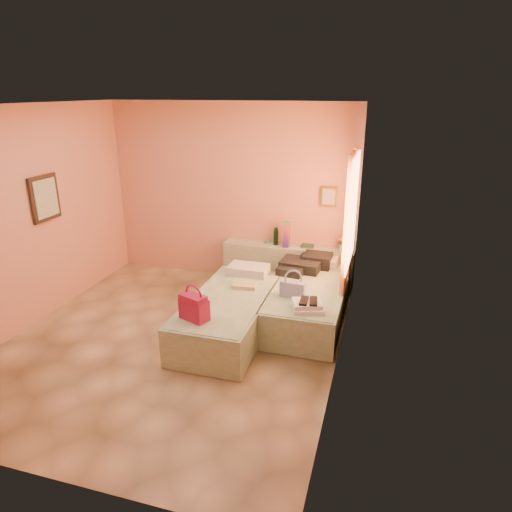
{
  "coord_description": "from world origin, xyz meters",
  "views": [
    {
      "loc": [
        2.37,
        -4.51,
        2.95
      ],
      "look_at": [
        0.81,
        0.85,
        0.91
      ],
      "focal_mm": 32.0,
      "sensor_mm": 36.0,
      "label": 1
    }
  ],
  "objects_px": {
    "water_bottle": "(276,236)",
    "magenta_handbag": "(194,307)",
    "blue_handbag": "(293,289)",
    "towel_stack": "(308,306)",
    "bed_left": "(230,314)",
    "flower_vase": "(343,243)",
    "headboard_ledge": "(288,266)",
    "bed_right": "(309,302)",
    "green_book": "(308,246)"
  },
  "relations": [
    {
      "from": "bed_right",
      "to": "green_book",
      "type": "xyz_separation_m",
      "value": [
        -0.23,
        1.1,
        0.42
      ]
    },
    {
      "from": "headboard_ledge",
      "to": "blue_handbag",
      "type": "bearing_deg",
      "value": -75.32
    },
    {
      "from": "blue_handbag",
      "to": "green_book",
      "type": "bearing_deg",
      "value": 96.46
    },
    {
      "from": "flower_vase",
      "to": "headboard_ledge",
      "type": "bearing_deg",
      "value": -179.22
    },
    {
      "from": "bed_right",
      "to": "blue_handbag",
      "type": "bearing_deg",
      "value": -108.98
    },
    {
      "from": "bed_left",
      "to": "flower_vase",
      "type": "bearing_deg",
      "value": 54.62
    },
    {
      "from": "blue_handbag",
      "to": "towel_stack",
      "type": "xyz_separation_m",
      "value": [
        0.26,
        -0.33,
        -0.05
      ]
    },
    {
      "from": "blue_handbag",
      "to": "towel_stack",
      "type": "height_order",
      "value": "blue_handbag"
    },
    {
      "from": "flower_vase",
      "to": "blue_handbag",
      "type": "bearing_deg",
      "value": -107.42
    },
    {
      "from": "water_bottle",
      "to": "magenta_handbag",
      "type": "distance_m",
      "value": 2.42
    },
    {
      "from": "headboard_ledge",
      "to": "flower_vase",
      "type": "distance_m",
      "value": 0.96
    },
    {
      "from": "magenta_handbag",
      "to": "headboard_ledge",
      "type": "bearing_deg",
      "value": 97.65
    },
    {
      "from": "headboard_ledge",
      "to": "green_book",
      "type": "distance_m",
      "value": 0.45
    },
    {
      "from": "water_bottle",
      "to": "towel_stack",
      "type": "xyz_separation_m",
      "value": [
        0.85,
        -1.81,
        -0.24
      ]
    },
    {
      "from": "green_book",
      "to": "blue_handbag",
      "type": "relative_size",
      "value": 0.63
    },
    {
      "from": "headboard_ledge",
      "to": "blue_handbag",
      "type": "xyz_separation_m",
      "value": [
        0.38,
        -1.46,
        0.28
      ]
    },
    {
      "from": "magenta_handbag",
      "to": "blue_handbag",
      "type": "distance_m",
      "value": 1.31
    },
    {
      "from": "bed_left",
      "to": "towel_stack",
      "type": "bearing_deg",
      "value": -4.92
    },
    {
      "from": "water_bottle",
      "to": "blue_handbag",
      "type": "relative_size",
      "value": 0.87
    },
    {
      "from": "blue_handbag",
      "to": "water_bottle",
      "type": "bearing_deg",
      "value": 114.85
    },
    {
      "from": "water_bottle",
      "to": "green_book",
      "type": "distance_m",
      "value": 0.52
    },
    {
      "from": "flower_vase",
      "to": "towel_stack",
      "type": "xyz_separation_m",
      "value": [
        -0.21,
        -1.8,
        -0.23
      ]
    },
    {
      "from": "bed_left",
      "to": "towel_stack",
      "type": "height_order",
      "value": "towel_stack"
    },
    {
      "from": "headboard_ledge",
      "to": "magenta_handbag",
      "type": "bearing_deg",
      "value": -103.36
    },
    {
      "from": "magenta_handbag",
      "to": "towel_stack",
      "type": "bearing_deg",
      "value": 46.69
    },
    {
      "from": "green_book",
      "to": "towel_stack",
      "type": "relative_size",
      "value": 0.56
    },
    {
      "from": "water_bottle",
      "to": "flower_vase",
      "type": "distance_m",
      "value": 1.05
    },
    {
      "from": "bed_left",
      "to": "magenta_handbag",
      "type": "relative_size",
      "value": 6.15
    },
    {
      "from": "bed_left",
      "to": "magenta_handbag",
      "type": "height_order",
      "value": "magenta_handbag"
    },
    {
      "from": "green_book",
      "to": "towel_stack",
      "type": "xyz_separation_m",
      "value": [
        0.34,
        -1.84,
        -0.12
      ]
    },
    {
      "from": "bed_right",
      "to": "magenta_handbag",
      "type": "xyz_separation_m",
      "value": [
        -1.09,
        -1.32,
        0.4
      ]
    },
    {
      "from": "water_bottle",
      "to": "flower_vase",
      "type": "xyz_separation_m",
      "value": [
        1.05,
        -0.01,
        -0.01
      ]
    },
    {
      "from": "water_bottle",
      "to": "headboard_ledge",
      "type": "bearing_deg",
      "value": -5.29
    },
    {
      "from": "water_bottle",
      "to": "green_book",
      "type": "bearing_deg",
      "value": 3.59
    },
    {
      "from": "water_bottle",
      "to": "flower_vase",
      "type": "relative_size",
      "value": 1.05
    },
    {
      "from": "water_bottle",
      "to": "green_book",
      "type": "xyz_separation_m",
      "value": [
        0.5,
        0.03,
        -0.12
      ]
    },
    {
      "from": "water_bottle",
      "to": "magenta_handbag",
      "type": "xyz_separation_m",
      "value": [
        -0.36,
        -2.39,
        -0.13
      ]
    },
    {
      "from": "green_book",
      "to": "magenta_handbag",
      "type": "bearing_deg",
      "value": -109.68
    },
    {
      "from": "flower_vase",
      "to": "bed_left",
      "type": "bearing_deg",
      "value": -125.48
    },
    {
      "from": "bed_left",
      "to": "bed_right",
      "type": "distance_m",
      "value": 1.11
    },
    {
      "from": "flower_vase",
      "to": "bed_right",
      "type": "bearing_deg",
      "value": -106.77
    },
    {
      "from": "bed_left",
      "to": "bed_right",
      "type": "bearing_deg",
      "value": 35.94
    },
    {
      "from": "magenta_handbag",
      "to": "blue_handbag",
      "type": "xyz_separation_m",
      "value": [
        0.94,
        0.91,
        -0.05
      ]
    },
    {
      "from": "headboard_ledge",
      "to": "magenta_handbag",
      "type": "xyz_separation_m",
      "value": [
        -0.56,
        -2.37,
        0.33
      ]
    },
    {
      "from": "green_book",
      "to": "towel_stack",
      "type": "bearing_deg",
      "value": -79.56
    },
    {
      "from": "bed_right",
      "to": "magenta_handbag",
      "type": "height_order",
      "value": "magenta_handbag"
    },
    {
      "from": "bed_left",
      "to": "flower_vase",
      "type": "height_order",
      "value": "flower_vase"
    },
    {
      "from": "towel_stack",
      "to": "water_bottle",
      "type": "bearing_deg",
      "value": 115.05
    },
    {
      "from": "bed_right",
      "to": "green_book",
      "type": "relative_size",
      "value": 10.11
    },
    {
      "from": "bed_left",
      "to": "blue_handbag",
      "type": "xyz_separation_m",
      "value": [
        0.76,
        0.24,
        0.35
      ]
    }
  ]
}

